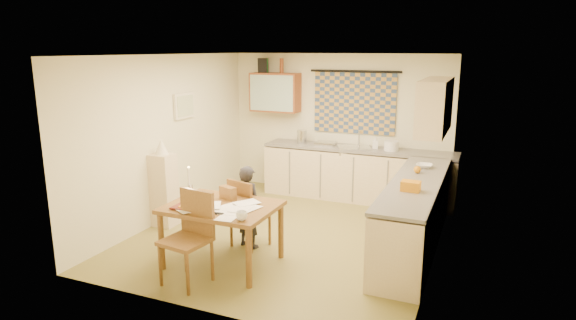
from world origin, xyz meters
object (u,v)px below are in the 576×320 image
at_px(counter_back, 358,174).
at_px(dining_table, 223,234).
at_px(stove, 401,244).
at_px(person, 248,207).
at_px(counter_right, 414,215).
at_px(shelf_stand, 164,190).
at_px(chair_far, 250,225).

distance_m(counter_back, dining_table, 3.26).
relative_size(stove, person, 0.76).
bearing_deg(person, stove, -171.06).
bearing_deg(dining_table, person, 85.51).
distance_m(counter_right, dining_table, 2.50).
relative_size(stove, shelf_stand, 0.78).
bearing_deg(dining_table, shelf_stand, 151.65).
bearing_deg(chair_far, person, 92.35).
relative_size(counter_back, shelf_stand, 3.03).
relative_size(counter_back, stove, 3.91).
distance_m(chair_far, shelf_stand, 1.55).
distance_m(counter_back, counter_right, 2.15).
bearing_deg(shelf_stand, counter_right, 9.36).
bearing_deg(stove, dining_table, -168.07).
distance_m(dining_table, person, 0.61).
distance_m(dining_table, chair_far, 0.61).
relative_size(counter_right, person, 2.66).
bearing_deg(person, dining_table, 97.93).
relative_size(counter_right, shelf_stand, 2.71).
height_order(counter_right, chair_far, chair_far).
bearing_deg(dining_table, counter_right, 34.24).
relative_size(counter_right, dining_table, 2.28).
height_order(dining_table, person, person).
bearing_deg(counter_back, person, -107.18).
xyz_separation_m(stove, shelf_stand, (-3.54, 0.37, 0.12)).
xyz_separation_m(counter_back, counter_right, (1.23, -1.76, -0.00)).
bearing_deg(shelf_stand, counter_back, 45.44).
bearing_deg(counter_back, stove, -65.62).
height_order(dining_table, chair_far, chair_far).
relative_size(dining_table, shelf_stand, 1.19).
distance_m(counter_right, shelf_stand, 3.59).
distance_m(stove, chair_far, 2.03).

